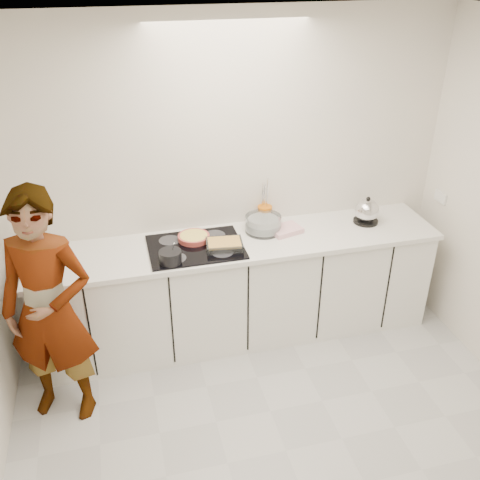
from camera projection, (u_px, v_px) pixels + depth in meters
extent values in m
cube|color=beige|center=(286.00, 451.00, 3.56)|extent=(3.60, 3.20, 0.00)
cube|color=white|center=(311.00, 38.00, 2.30)|extent=(3.60, 3.20, 0.00)
cube|color=white|center=(229.00, 180.00, 4.29)|extent=(3.60, 0.00, 2.60)
cube|color=white|center=(441.00, 197.00, 4.55)|extent=(0.02, 0.15, 0.09)
cube|color=white|center=(239.00, 291.00, 4.43)|extent=(3.20, 0.58, 0.87)
cube|color=white|center=(239.00, 243.00, 4.21)|extent=(3.24, 0.64, 0.04)
cube|color=black|center=(196.00, 247.00, 4.11)|extent=(0.72, 0.54, 0.01)
cylinder|color=#B4433B|center=(194.00, 237.00, 4.18)|extent=(0.32, 0.32, 0.04)
cylinder|color=#ECCF5A|center=(194.00, 236.00, 4.18)|extent=(0.28, 0.28, 0.01)
cylinder|color=black|center=(170.00, 257.00, 3.88)|extent=(0.20, 0.20, 0.09)
cylinder|color=silver|center=(172.00, 250.00, 3.88)|extent=(0.04, 0.06, 0.14)
cube|color=silver|center=(224.00, 245.00, 4.07)|extent=(0.30, 0.23, 0.05)
cube|color=#E2AF57|center=(224.00, 243.00, 4.06)|extent=(0.27, 0.20, 0.02)
cylinder|color=silver|center=(263.00, 224.00, 4.31)|extent=(0.38, 0.38, 0.14)
cylinder|color=white|center=(263.00, 226.00, 4.32)|extent=(0.32, 0.32, 0.06)
cube|color=white|center=(286.00, 230.00, 4.33)|extent=(0.29, 0.24, 0.04)
cylinder|color=black|center=(366.00, 221.00, 4.48)|extent=(0.22, 0.22, 0.02)
sphere|color=silver|center=(367.00, 211.00, 4.44)|extent=(0.22, 0.22, 0.20)
sphere|color=black|center=(368.00, 199.00, 4.38)|extent=(0.04, 0.04, 0.03)
cylinder|color=#CF660B|center=(265.00, 214.00, 4.45)|extent=(0.14, 0.14, 0.15)
imported|color=white|center=(49.00, 311.00, 3.49)|extent=(0.73, 0.59, 1.72)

